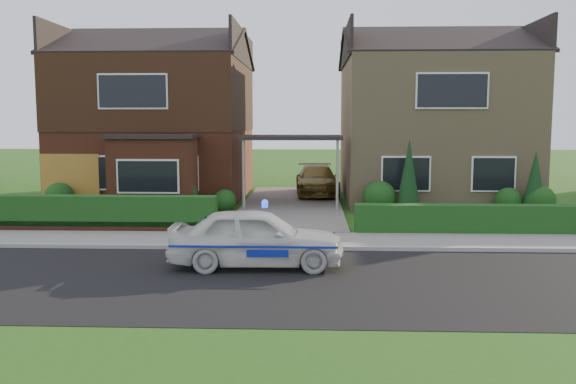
{
  "coord_description": "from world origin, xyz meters",
  "views": [
    {
      "loc": [
        0.79,
        -12.36,
        3.31
      ],
      "look_at": [
        0.16,
        3.5,
        1.46
      ],
      "focal_mm": 38.0,
      "sensor_mm": 36.0,
      "label": 1
    }
  ],
  "objects": [
    {
      "name": "house_left",
      "position": [
        -5.78,
        13.9,
        3.81
      ],
      "size": [
        7.5,
        9.53,
        7.25
      ],
      "color": "brown",
      "rests_on": "ground"
    },
    {
      "name": "house_right",
      "position": [
        5.8,
        13.99,
        3.66
      ],
      "size": [
        7.5,
        8.06,
        7.25
      ],
      "color": "tan",
      "rests_on": "ground"
    },
    {
      "name": "shrub_left_far",
      "position": [
        -8.5,
        9.5,
        0.54
      ],
      "size": [
        1.08,
        1.08,
        1.08
      ],
      "primitive_type": "sphere",
      "color": "#113813",
      "rests_on": "ground"
    },
    {
      "name": "garage_door",
      "position": [
        -8.25,
        9.96,
        1.05
      ],
      "size": [
        2.2,
        0.1,
        2.1
      ],
      "primitive_type": "cube",
      "color": "olive",
      "rests_on": "ground"
    },
    {
      "name": "conifer_a",
      "position": [
        4.2,
        9.2,
        1.3
      ],
      "size": [
        0.9,
        0.9,
        2.6
      ],
      "primitive_type": "cone",
      "color": "black",
      "rests_on": "ground"
    },
    {
      "name": "police_car",
      "position": [
        -0.47,
        1.2,
        0.67
      ],
      "size": [
        3.63,
        4.0,
        1.51
      ],
      "rotation": [
        0.0,
        0.0,
        1.61
      ],
      "color": "silver",
      "rests_on": "ground"
    },
    {
      "name": "driveway",
      "position": [
        0.0,
        11.0,
        0.06
      ],
      "size": [
        3.8,
        12.0,
        0.12
      ],
      "primitive_type": "cube",
      "color": "#666059",
      "rests_on": "ground"
    },
    {
      "name": "shrub_right_near",
      "position": [
        3.2,
        9.4,
        0.6
      ],
      "size": [
        1.2,
        1.2,
        1.2
      ],
      "primitive_type": "sphere",
      "color": "#113813",
      "rests_on": "ground"
    },
    {
      "name": "road",
      "position": [
        0.0,
        0.0,
        0.0
      ],
      "size": [
        60.0,
        6.0,
        0.02
      ],
      "primitive_type": "cube",
      "color": "black",
      "rests_on": "ground"
    },
    {
      "name": "carport_link",
      "position": [
        0.0,
        10.95,
        2.66
      ],
      "size": [
        3.8,
        3.0,
        2.77
      ],
      "color": "black",
      "rests_on": "ground"
    },
    {
      "name": "potted_plant_c",
      "position": [
        -4.48,
        6.91,
        0.39
      ],
      "size": [
        0.44,
        0.44,
        0.78
      ],
      "primitive_type": "imported",
      "rotation": [
        0.0,
        0.0,
        1.59
      ],
      "color": "gray",
      "rests_on": "ground"
    },
    {
      "name": "kerb",
      "position": [
        0.0,
        3.05,
        0.06
      ],
      "size": [
        60.0,
        0.16,
        0.12
      ],
      "primitive_type": "cube",
      "color": "#9E9993",
      "rests_on": "ground"
    },
    {
      "name": "sidewalk",
      "position": [
        0.0,
        4.1,
        0.05
      ],
      "size": [
        60.0,
        2.0,
        0.1
      ],
      "primitive_type": "cube",
      "color": "slate",
      "rests_on": "ground"
    },
    {
      "name": "conifer_b",
      "position": [
        8.6,
        9.2,
        1.1
      ],
      "size": [
        0.9,
        0.9,
        2.2
      ],
      "primitive_type": "cone",
      "color": "black",
      "rests_on": "ground"
    },
    {
      "name": "dwarf_wall",
      "position": [
        -5.8,
        5.3,
        0.18
      ],
      "size": [
        7.7,
        0.25,
        0.36
      ],
      "primitive_type": "cube",
      "color": "brown",
      "rests_on": "ground"
    },
    {
      "name": "shrub_right_far",
      "position": [
        8.8,
        9.2,
        0.54
      ],
      "size": [
        1.08,
        1.08,
        1.08
      ],
      "primitive_type": "sphere",
      "color": "#113813",
      "rests_on": "ground"
    },
    {
      "name": "grass_verge",
      "position": [
        0.0,
        -5.0,
        0.0
      ],
      "size": [
        60.0,
        4.0,
        0.01
      ],
      "primitive_type": "cube",
      "color": "#234612",
      "rests_on": "ground"
    },
    {
      "name": "driveway_car",
      "position": [
        1.0,
        14.16,
        0.76
      ],
      "size": [
        1.98,
        4.47,
        1.28
      ],
      "primitive_type": "imported",
      "rotation": [
        0.0,
        0.0,
        0.04
      ],
      "color": "brown",
      "rests_on": "driveway"
    },
    {
      "name": "hedge_right",
      "position": [
        5.8,
        5.35,
        0.0
      ],
      "size": [
        7.5,
        0.55,
        0.8
      ],
      "primitive_type": "cube",
      "color": "#113813",
      "rests_on": "ground"
    },
    {
      "name": "ground",
      "position": [
        0.0,
        0.0,
        0.0
      ],
      "size": [
        120.0,
        120.0,
        0.0
      ],
      "primitive_type": "plane",
      "color": "#234612",
      "rests_on": "ground"
    },
    {
      "name": "potted_plant_b",
      "position": [
        -4.75,
        9.0,
        0.37
      ],
      "size": [
        0.5,
        0.45,
        0.75
      ],
      "primitive_type": "imported",
      "rotation": [
        0.0,
        0.0,
        0.35
      ],
      "color": "gray",
      "rests_on": "ground"
    },
    {
      "name": "hedge_left",
      "position": [
        -5.8,
        5.45,
        0.0
      ],
      "size": [
        7.5,
        0.55,
        0.9
      ],
      "primitive_type": "cube",
      "color": "#113813",
      "rests_on": "ground"
    },
    {
      "name": "potted_plant_a",
      "position": [
        -6.65,
        6.76,
        0.36
      ],
      "size": [
        0.41,
        0.3,
        0.73
      ],
      "primitive_type": "imported",
      "rotation": [
        0.0,
        0.0,
        -0.1
      ],
      "color": "gray",
      "rests_on": "ground"
    },
    {
      "name": "shrub_left_near",
      "position": [
        -2.4,
        9.6,
        0.42
      ],
      "size": [
        0.84,
        0.84,
        0.84
      ],
      "primitive_type": "sphere",
      "color": "#113813",
      "rests_on": "ground"
    },
    {
      "name": "shrub_right_mid",
      "position": [
        7.8,
        9.5,
        0.48
      ],
      "size": [
        0.96,
        0.96,
        0.96
      ],
      "primitive_type": "sphere",
      "color": "#113813",
      "rests_on": "ground"
    },
    {
      "name": "shrub_left_mid",
      "position": [
        -4.0,
        9.3,
        0.66
      ],
      "size": [
        1.32,
        1.32,
        1.32
      ],
      "primitive_type": "sphere",
      "color": "#113813",
      "rests_on": "ground"
    }
  ]
}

